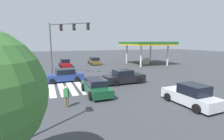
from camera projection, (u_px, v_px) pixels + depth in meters
ground_plane at (112, 80)px, 21.59m from camera, size 152.76×152.76×0.00m
crosswalk_markings at (60, 85)px, 19.41m from camera, size 9.40×6.30×0.01m
traffic_signal_mast at (63, 37)px, 23.69m from camera, size 4.76×4.76×7.32m
car_0 at (94, 61)px, 37.08m from camera, size 4.88×2.20×1.54m
car_1 at (191, 96)px, 13.00m from camera, size 4.52×2.16×1.64m
car_2 at (124, 77)px, 20.01m from camera, size 2.37×4.77×1.56m
car_3 at (96, 87)px, 15.81m from camera, size 4.64×2.04×1.41m
car_4 at (64, 76)px, 20.93m from camera, size 2.40×4.67×1.51m
car_6 at (65, 63)px, 32.92m from camera, size 4.20×2.12×1.52m
gas_station_canopy at (147, 44)px, 36.51m from camera, size 8.97×8.97×4.75m
pedestrian at (66, 95)px, 12.54m from camera, size 0.40×0.42×1.60m
fire_hydrant at (195, 86)px, 17.09m from camera, size 0.22×0.22×0.86m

